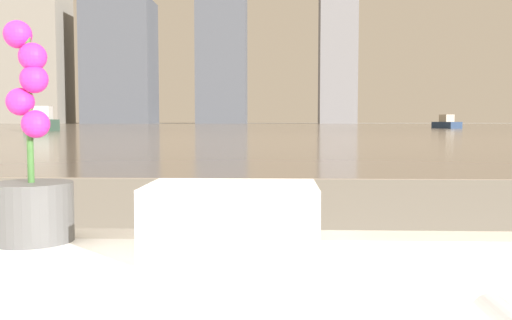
# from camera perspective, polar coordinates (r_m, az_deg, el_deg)

# --- Properties ---
(potted_orchid) EXTENTS (0.15, 0.15, 0.41)m
(potted_orchid) POSITION_cam_1_polar(r_m,az_deg,el_deg) (1.14, -21.56, -2.19)
(potted_orchid) COLOR #4C4C4C
(potted_orchid) RESTS_ON bathtub
(towel_stack) EXTENTS (0.28, 0.18, 0.12)m
(towel_stack) POSITION_cam_1_polar(r_m,az_deg,el_deg) (0.96, -2.43, -5.99)
(towel_stack) COLOR white
(towel_stack) RESTS_ON bathtub
(harbor_water) EXTENTS (180.00, 110.00, 0.01)m
(harbor_water) POSITION_cam_1_polar(r_m,az_deg,el_deg) (62.21, 2.16, 3.33)
(harbor_water) COLOR gray
(harbor_water) RESTS_ON ground_plane
(harbor_boat_0) EXTENTS (2.43, 4.69, 1.67)m
(harbor_boat_0) POSITION_cam_1_polar(r_m,az_deg,el_deg) (41.39, -20.58, 3.56)
(harbor_boat_0) COLOR #335647
(harbor_boat_0) RESTS_ON harbor_water
(harbor_boat_2) EXTENTS (1.91, 3.46, 1.23)m
(harbor_boat_2) POSITION_cam_1_polar(r_m,az_deg,el_deg) (54.03, 18.51, 3.49)
(harbor_boat_2) COLOR navy
(harbor_boat_2) RESTS_ON harbor_water
(skyline_tower_0) EXTENTS (12.79, 10.35, 44.30)m
(skyline_tower_0) POSITION_cam_1_polar(r_m,az_deg,el_deg) (130.34, -21.29, 13.20)
(skyline_tower_0) COLOR gray
(skyline_tower_0) RESTS_ON ground_plane
(skyline_tower_1) EXTENTS (13.95, 10.71, 25.36)m
(skyline_tower_1) POSITION_cam_1_polar(r_m,az_deg,el_deg) (123.25, -13.45, 9.47)
(skyline_tower_1) COLOR #4C515B
(skyline_tower_1) RESTS_ON ground_plane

